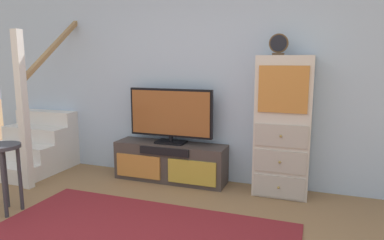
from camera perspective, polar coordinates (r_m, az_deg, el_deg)
The scene contains 7 objects.
back_wall at distance 4.25m, azimuth 1.44°, elevation 8.24°, with size 6.40×0.12×2.70m, color #A8BCD1.
media_console at distance 4.29m, azimuth -3.59°, elevation -6.91°, with size 1.38×0.38×0.47m.
television at distance 4.18m, azimuth -3.55°, elevation 0.92°, with size 1.05×0.22×0.67m.
side_cabinet at distance 3.86m, azimuth 14.71°, elevation -1.12°, with size 0.58×0.38×1.52m.
desk_clock at distance 3.79m, azimuth 14.07°, elevation 11.96°, with size 0.20×0.08×0.22m.
staircase at distance 5.32m, azimuth -23.11°, elevation -2.89°, with size 1.00×1.36×2.20m.
bar_stool_near at distance 3.80m, azimuth -28.66°, elevation -6.07°, with size 0.34×0.34×0.68m.
Camera 1 is at (1.34, -1.57, 1.47)m, focal length 32.42 mm.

